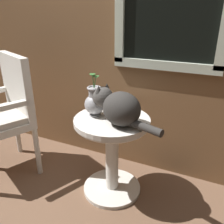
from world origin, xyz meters
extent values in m
plane|color=brown|center=(0.00, 0.00, 0.00)|extent=(6.00, 6.00, 0.00)
cube|color=brown|center=(0.00, 0.66, 1.30)|extent=(4.00, 0.04, 2.60)
cube|color=beige|center=(0.43, 0.62, 0.95)|extent=(0.83, 0.03, 0.07)
cube|color=beige|center=(0.05, 0.62, 1.40)|extent=(0.07, 0.03, 0.91)
cube|color=black|center=(0.43, 0.63, 1.40)|extent=(0.74, 0.01, 0.89)
cylinder|color=silver|center=(0.18, 0.20, 0.01)|extent=(0.45, 0.45, 0.03)
cylinder|color=silver|center=(0.18, 0.20, 0.31)|extent=(0.10, 0.10, 0.57)
cylinder|color=silver|center=(0.18, 0.20, 0.61)|extent=(0.55, 0.55, 0.03)
torus|color=silver|center=(0.18, 0.20, 0.59)|extent=(0.53, 0.53, 0.02)
cylinder|color=silver|center=(-0.92, 0.31, 0.22)|extent=(0.04, 0.04, 0.44)
cylinder|color=silver|center=(-0.49, 0.13, 0.22)|extent=(0.04, 0.04, 0.44)
cube|color=silver|center=(-0.71, 0.21, 0.76)|extent=(0.49, 0.26, 0.52)
cube|color=silver|center=(-0.58, -0.06, 0.68)|extent=(0.22, 0.40, 0.04)
ellipsoid|color=#33302D|center=(0.28, 0.14, 0.74)|extent=(0.32, 0.30, 0.23)
sphere|color=#494643|center=(0.11, 0.20, 0.78)|extent=(0.15, 0.15, 0.15)
cone|color=#33302D|center=(0.13, 0.23, 0.85)|extent=(0.05, 0.05, 0.05)
cone|color=#33302D|center=(0.10, 0.16, 0.85)|extent=(0.05, 0.05, 0.05)
cylinder|color=#33302D|center=(0.46, 0.08, 0.68)|extent=(0.24, 0.12, 0.05)
cylinder|color=#99999E|center=(0.04, 0.20, 0.64)|extent=(0.09, 0.09, 0.01)
ellipsoid|color=#99999E|center=(0.04, 0.20, 0.71)|extent=(0.14, 0.14, 0.14)
cylinder|color=#99999E|center=(0.04, 0.20, 0.80)|extent=(0.08, 0.08, 0.07)
torus|color=#99999E|center=(0.04, 0.20, 0.84)|extent=(0.10, 0.10, 0.02)
cylinder|color=#387533|center=(0.05, 0.20, 0.88)|extent=(0.03, 0.01, 0.08)
cone|color=#387533|center=(0.06, 0.20, 0.92)|extent=(0.04, 0.04, 0.02)
cylinder|color=#387533|center=(0.04, 0.19, 0.89)|extent=(0.01, 0.02, 0.10)
cone|color=#387533|center=(0.04, 0.18, 0.93)|extent=(0.04, 0.04, 0.02)
camera|label=1|loc=(0.84, -1.19, 1.33)|focal=38.14mm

